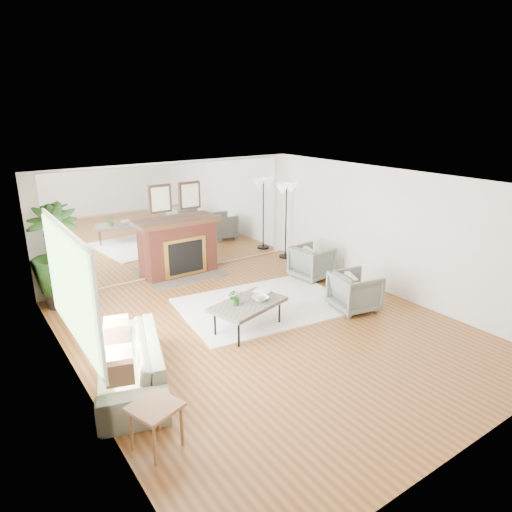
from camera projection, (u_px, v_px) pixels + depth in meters
ground at (268, 331)px, 7.70m from camera, size 7.00×7.00×0.00m
wall_left at (76, 304)px, 5.70m from camera, size 0.02×7.00×2.50m
wall_right at (392, 233)px, 8.93m from camera, size 0.02×7.00×2.50m
wall_back at (175, 219)px, 10.04m from camera, size 6.00×0.02×2.50m
mirror_panel at (176, 219)px, 10.03m from camera, size 5.40×0.04×2.40m
window_panel at (70, 286)px, 5.99m from camera, size 0.04×2.40×1.50m
fireplace at (181, 247)px, 10.04m from camera, size 1.85×0.83×2.05m
area_rug at (264, 305)px, 8.66m from camera, size 3.29×2.53×0.03m
coffee_table at (248, 305)px, 7.59m from camera, size 1.40×1.04×0.50m
sofa at (129, 362)px, 6.15m from camera, size 1.44×2.31×0.63m
armchair_back at (312, 262)px, 9.98m from camera, size 0.87×0.85×0.73m
armchair_front at (355, 291)px, 8.42m from camera, size 0.92×0.90×0.72m
side_table at (155, 412)px, 4.92m from camera, size 0.61×0.61×0.55m
potted_ficus at (56, 254)px, 8.40m from camera, size 1.06×1.06×1.91m
floor_lamp at (286, 195)px, 10.99m from camera, size 0.60×0.34×1.86m
tabletop_plant at (235, 297)px, 7.46m from camera, size 0.32×0.29×0.29m
fruit_bowl at (260, 298)px, 7.66m from camera, size 0.28×0.28×0.07m
book at (260, 293)px, 7.93m from camera, size 0.32×0.35×0.02m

